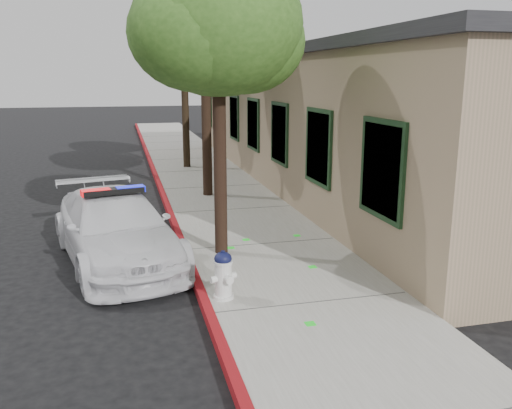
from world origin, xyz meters
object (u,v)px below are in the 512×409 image
Objects in this scene: fire_hydrant at (223,275)px; street_tree_mid at (204,25)px; street_tree_far at (185,49)px; street_tree_near at (219,30)px; clapboard_building at (366,119)px; police_car at (116,228)px.

fire_hydrant is 0.12× the size of street_tree_mid.
street_tree_mid is 5.03m from street_tree_far.
street_tree_far is at bearing 86.51° from street_tree_near.
street_tree_near is (0.38, 2.19, 3.72)m from fire_hydrant.
street_tree_far is at bearing 67.02° from fire_hydrant.
street_tree_near is 0.96× the size of street_tree_far.
clapboard_building is 3.80× the size of street_tree_near.
clapboard_building is 3.37× the size of street_tree_mid.
police_car is at bearing -104.66° from street_tree_far.
street_tree_near is (-5.96, -6.34, 2.13)m from clapboard_building.
fire_hydrant is at bearing -97.30° from street_tree_mid.
police_car is at bearing 103.64° from fire_hydrant.
street_tree_mid reaches higher than fire_hydrant.
street_tree_far is (1.01, 12.47, 3.91)m from fire_hydrant.
street_tree_far is (-5.33, 3.94, 2.32)m from clapboard_building.
police_car is 3.00m from fire_hydrant.
street_tree_far reaches higher than fire_hydrant.
street_tree_near is 10.30m from street_tree_far.
street_tree_near is at bearing -133.24° from clapboard_building.
clapboard_building is 4.28× the size of police_car.
street_tree_near reaches higher than police_car.
street_tree_far reaches higher than clapboard_building.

